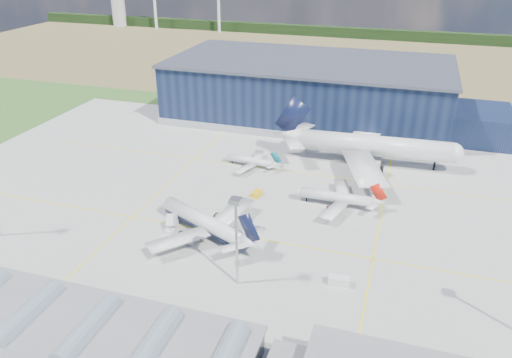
# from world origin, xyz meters

# --- Properties ---
(ground) EXTENTS (600.00, 600.00, 0.00)m
(ground) POSITION_xyz_m (0.00, 0.00, 0.00)
(ground) COLOR #2D5921
(ground) RESTS_ON ground
(apron) EXTENTS (220.00, 160.00, 0.08)m
(apron) POSITION_xyz_m (0.00, 10.00, 0.03)
(apron) COLOR #9F9F9A
(apron) RESTS_ON ground
(farmland) EXTENTS (600.00, 220.00, 0.01)m
(farmland) POSITION_xyz_m (0.00, 220.00, 0.00)
(farmland) COLOR olive
(farmland) RESTS_ON ground
(treeline) EXTENTS (600.00, 8.00, 8.00)m
(treeline) POSITION_xyz_m (0.00, 300.00, 4.00)
(treeline) COLOR black
(treeline) RESTS_ON ground
(hangar) EXTENTS (145.00, 62.00, 26.10)m
(hangar) POSITION_xyz_m (2.81, 94.80, 11.62)
(hangar) COLOR #101A36
(hangar) RESTS_ON ground
(glass_concourse) EXTENTS (78.00, 23.00, 8.60)m
(glass_concourse) POSITION_xyz_m (-6.45, -60.00, 3.69)
(glass_concourse) COLOR black
(glass_concourse) RESTS_ON ground
(light_mast_center) EXTENTS (2.60, 2.60, 23.00)m
(light_mast_center) POSITION_xyz_m (10.00, -30.00, 15.43)
(light_mast_center) COLOR #AEB1B5
(light_mast_center) RESTS_ON ground
(airliner_navy) EXTENTS (51.22, 50.80, 12.67)m
(airliner_navy) POSITION_xyz_m (-6.10, -12.00, 6.34)
(airliner_navy) COLOR silver
(airliner_navy) RESTS_ON ground
(airliner_red) EXTENTS (28.63, 28.02, 9.31)m
(airliner_red) POSITION_xyz_m (25.89, 15.12, 4.65)
(airliner_red) COLOR silver
(airliner_red) RESTS_ON ground
(airliner_widebody) EXTENTS (71.82, 70.41, 22.34)m
(airliner_widebody) POSITION_xyz_m (33.56, 50.18, 11.17)
(airliner_widebody) COLOR silver
(airliner_widebody) RESTS_ON ground
(airliner_regional) EXTENTS (24.40, 23.95, 7.36)m
(airliner_regional) POSITION_xyz_m (-8.14, 34.66, 3.68)
(airliner_regional) COLOR silver
(airliner_regional) RESTS_ON ground
(gse_tug_a) EXTENTS (3.16, 4.40, 1.67)m
(gse_tug_a) POSITION_xyz_m (1.04, 13.60, 0.84)
(gse_tug_a) COLOR gold
(gse_tug_a) RESTS_ON ground
(gse_van_a) EXTENTS (5.26, 2.63, 2.22)m
(gse_van_a) POSITION_xyz_m (33.26, -23.24, 1.11)
(gse_van_a) COLOR silver
(gse_van_a) RESTS_ON ground
(gse_cart_a) EXTENTS (2.48, 3.17, 1.22)m
(gse_cart_a) POSITION_xyz_m (36.14, 29.20, 0.61)
(gse_cart_a) COLOR silver
(gse_cart_a) RESTS_ON ground
(gse_tug_c) EXTENTS (2.79, 3.55, 1.36)m
(gse_tug_c) POSITION_xyz_m (47.64, 62.00, 0.68)
(gse_tug_c) COLOR gold
(gse_tug_c) RESTS_ON ground
(airstair) EXTENTS (2.91, 5.49, 3.34)m
(airstair) POSITION_xyz_m (-15.92, -11.82, 1.67)
(airstair) COLOR silver
(airstair) RESTS_ON ground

